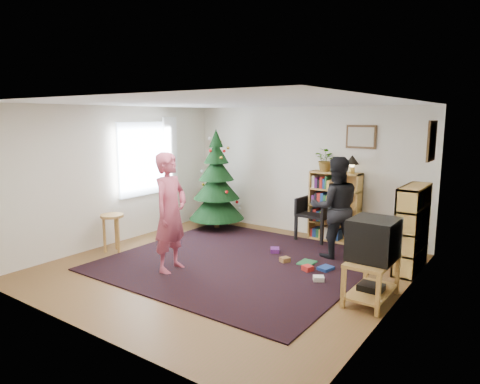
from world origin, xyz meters
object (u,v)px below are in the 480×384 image
Objects in this scene: christmas_tree at (216,188)px; crt_tv at (374,239)px; picture_right at (432,141)px; person_by_chair at (335,208)px; bookshelf_back at (335,206)px; armchair at (319,208)px; person_standing at (170,213)px; table_lamp at (352,161)px; bookshelf_right at (412,228)px; tv_stand at (372,276)px; potted_plant at (326,160)px; stool at (112,223)px; picture_back at (361,137)px.

christmas_tree is 3.50× the size of crt_tv.
picture_right reaches higher than person_by_chair.
bookshelf_back is 0.30m from armchair.
person_standing is at bearing 14.38° from person_by_chair.
person_standing is 5.45× the size of table_lamp.
person_standing is 3.43m from table_lamp.
bookshelf_right is at bearing -3.68° from christmas_tree.
person_by_chair is at bearing -7.16° from christmas_tree.
picture_right is at bearing 81.33° from tv_stand.
tv_stand is at bearing -84.43° from person_standing.
potted_plant is (0.09, 0.04, 0.92)m from armchair.
christmas_tree is 2.79m from table_lamp.
potted_plant is at bearing -91.87° from person_by_chair.
person_standing reaches higher than person_by_chair.
picture_right is 0.92× the size of stool.
crt_tv is 4.36m from stool.
stool is (-4.31, -0.57, -0.30)m from crt_tv.
picture_back is at bearing -124.67° from person_by_chair.
picture_right reaches higher than picture_back.
stool is 1.54m from person_standing.
tv_stand is (-0.12, -1.43, -0.34)m from bookshelf_right.
stool is (-4.43, -2.00, -0.16)m from bookshelf_right.
potted_plant reaches higher than armchair.
bookshelf_back is 1.79m from bookshelf_right.
potted_plant is 0.50m from table_lamp.
crt_tv is 0.90× the size of stool.
crt_tv is (1.07, -2.40, -1.14)m from picture_back.
crt_tv is at bearing -53.70° from potted_plant.
person_standing is 2.66m from person_by_chair.
bookshelf_right is 1.21m from person_by_chair.
stool is (-3.24, -2.97, -1.44)m from picture_back.
picture_back is 0.31× the size of person_standing.
table_lamp reaches higher than armchair.
christmas_tree is 4.20m from tv_stand.
armchair is 0.92m from potted_plant.
christmas_tree is 1.59× the size of bookshelf_back.
potted_plant is (-1.66, 2.26, 1.20)m from tv_stand.
bookshelf_back is (-1.72, 0.59, -1.29)m from picture_right.
potted_plant reaches higher than bookshelf_right.
picture_back reaches higher than christmas_tree.
table_lamp is at bearing 117.18° from crt_tv.
person_by_chair is (1.75, 2.01, -0.06)m from person_standing.
christmas_tree reaches higher than bookshelf_right.
stool is (-4.31, -0.57, 0.18)m from tv_stand.
person_standing is at bearing -166.67° from tv_stand.
bookshelf_back is at bearing 122.87° from crt_tv.
bookshelf_back is at bearing 122.92° from tv_stand.
armchair is (-1.75, 2.22, 0.28)m from tv_stand.
tv_stand is 0.48m from crt_tv.
bookshelf_right is (-0.14, -0.24, -1.29)m from picture_right.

